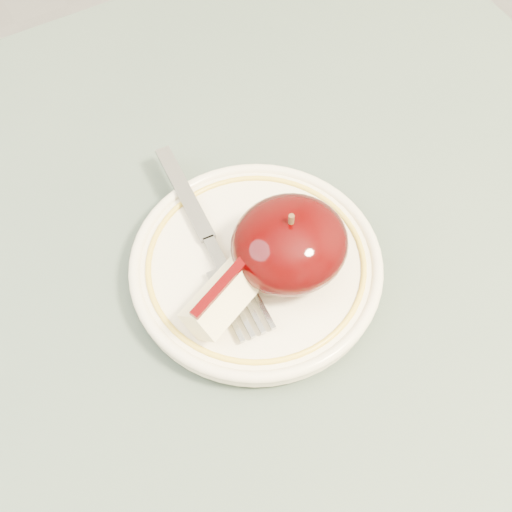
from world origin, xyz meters
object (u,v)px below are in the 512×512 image
table (220,479)px  plate (256,266)px  apple_half (290,244)px  fork (209,240)px

table → plate: plate is taller
table → apple_half: bearing=38.9°
apple_half → fork: size_ratio=0.46×
plate → table: bearing=-131.5°
apple_half → fork: bearing=134.2°
table → plate: 0.17m
apple_half → table: bearing=-141.1°
plate → fork: size_ratio=1.02×
plate → apple_half: bearing=-29.9°
plate → fork: fork is taller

